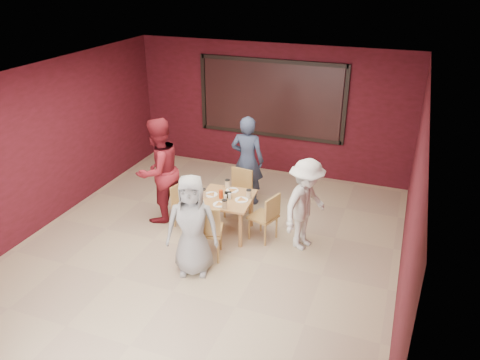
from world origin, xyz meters
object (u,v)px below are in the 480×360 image
at_px(chair_back, 239,190).
at_px(diner_left, 159,171).
at_px(diner_front, 192,225).
at_px(diner_back, 247,161).
at_px(chair_right, 267,215).
at_px(chair_left, 183,203).
at_px(dining_table, 226,202).
at_px(chair_front, 206,229).
at_px(diner_right, 306,205).

height_order(chair_back, diner_left, diner_left).
distance_m(diner_front, diner_back, 2.42).
bearing_deg(diner_back, chair_right, 119.69).
bearing_deg(chair_back, chair_left, -137.20).
xyz_separation_m(dining_table, diner_back, (-0.07, 1.24, 0.26)).
bearing_deg(dining_table, chair_left, -179.96).
bearing_deg(chair_left, chair_right, 1.40).
xyz_separation_m(chair_right, diner_front, (-0.76, -1.22, 0.31)).
xyz_separation_m(chair_front, chair_right, (0.70, 0.86, -0.07)).
bearing_deg(chair_left, diner_back, 58.59).
bearing_deg(diner_back, diner_left, 39.71).
bearing_deg(chair_front, diner_right, 33.68).
bearing_deg(diner_right, chair_right, 112.86).
xyz_separation_m(chair_back, diner_right, (1.38, -0.66, 0.28)).
height_order(chair_left, diner_back, diner_back).
bearing_deg(chair_back, diner_left, -153.13).
bearing_deg(chair_front, diner_back, 92.00).
height_order(chair_right, diner_left, diner_left).
xyz_separation_m(diner_left, diner_right, (2.65, -0.02, -0.18)).
height_order(chair_back, diner_right, diner_right).
relative_size(chair_back, diner_left, 0.46).
xyz_separation_m(dining_table, diner_front, (-0.05, -1.18, 0.18)).
bearing_deg(dining_table, chair_right, 2.99).
relative_size(diner_left, diner_right, 1.23).
height_order(chair_front, chair_left, chair_front).
bearing_deg(chair_right, diner_back, 122.92).
distance_m(dining_table, diner_front, 1.19).
distance_m(dining_table, diner_left, 1.35).
distance_m(chair_back, chair_left, 1.07).
bearing_deg(diner_right, chair_left, 112.18).
relative_size(diner_front, diner_back, 0.91).
xyz_separation_m(chair_front, chair_back, (-0.05, 1.55, -0.05)).
height_order(chair_left, diner_left, diner_left).
xyz_separation_m(dining_table, diner_right, (1.34, 0.06, 0.16)).
bearing_deg(chair_back, diner_right, -25.51).
distance_m(chair_front, chair_right, 1.12).
height_order(diner_back, diner_right, diner_back).
bearing_deg(diner_left, chair_right, 107.52).
relative_size(chair_front, diner_left, 0.51).
distance_m(chair_right, diner_back, 1.48).
relative_size(chair_front, diner_front, 0.61).
bearing_deg(chair_right, diner_left, 178.79).
bearing_deg(diner_left, diner_right, 108.37).
distance_m(chair_front, chair_left, 1.17).
xyz_separation_m(chair_back, diner_back, (-0.03, 0.51, 0.38)).
bearing_deg(chair_right, diner_right, 2.36).
relative_size(chair_back, chair_right, 1.04).
bearing_deg(chair_back, dining_table, -86.73).
xyz_separation_m(dining_table, chair_left, (-0.82, -0.00, -0.18)).
bearing_deg(chair_right, diner_front, -122.08).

